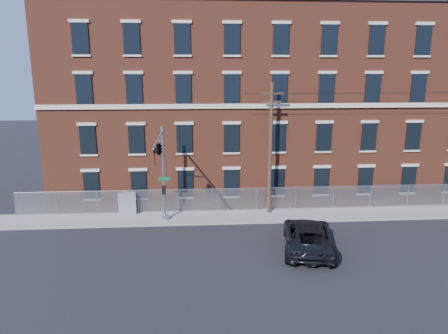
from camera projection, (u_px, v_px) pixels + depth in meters
name	position (u px, v px, depth m)	size (l,w,h in m)	color
ground	(253.00, 244.00, 26.76)	(140.00, 140.00, 0.00)	black
sidewalk	(396.00, 213.00, 32.41)	(65.00, 3.00, 0.12)	#989690
mill_building	(359.00, 101.00, 39.22)	(55.30, 14.32, 16.30)	brown
chain_link_fence	(389.00, 196.00, 33.44)	(59.06, 0.06, 1.85)	#A5A8AD
traffic_signal_mast	(160.00, 157.00, 27.23)	(0.90, 6.75, 7.00)	#9EA0A5
utility_pole_near	(270.00, 147.00, 31.10)	(1.80, 0.28, 10.00)	#432E21
pickup_truck	(308.00, 236.00, 25.77)	(2.93, 6.34, 1.76)	black
utility_cabinet	(127.00, 204.00, 31.76)	(1.32, 0.66, 1.65)	gray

